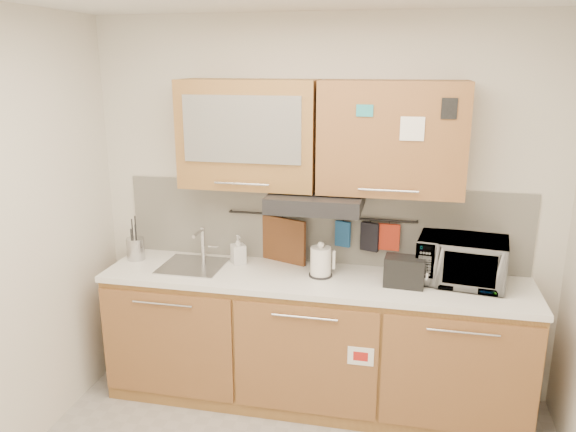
% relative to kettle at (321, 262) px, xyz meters
% --- Properties ---
extents(wall_back, '(3.20, 0.00, 3.20)m').
position_rel_kettle_xyz_m(wall_back, '(-0.04, 0.29, 0.29)').
color(wall_back, silver).
rests_on(wall_back, ground).
extents(base_cabinet, '(2.80, 0.64, 0.88)m').
position_rel_kettle_xyz_m(base_cabinet, '(-0.04, -0.02, -0.61)').
color(base_cabinet, olive).
rests_on(base_cabinet, floor).
extents(countertop, '(2.82, 0.62, 0.04)m').
position_rel_kettle_xyz_m(countertop, '(-0.04, -0.02, -0.11)').
color(countertop, white).
rests_on(countertop, base_cabinet).
extents(backsplash, '(2.80, 0.02, 0.56)m').
position_rel_kettle_xyz_m(backsplash, '(-0.04, 0.27, 0.19)').
color(backsplash, silver).
rests_on(backsplash, countertop).
extents(upper_cabinets, '(1.82, 0.37, 0.70)m').
position_rel_kettle_xyz_m(upper_cabinets, '(-0.05, 0.11, 0.82)').
color(upper_cabinets, olive).
rests_on(upper_cabinets, wall_back).
extents(range_hood, '(0.60, 0.46, 0.10)m').
position_rel_kettle_xyz_m(range_hood, '(-0.04, 0.04, 0.41)').
color(range_hood, black).
rests_on(range_hood, upper_cabinets).
extents(sink, '(0.42, 0.40, 0.26)m').
position_rel_kettle_xyz_m(sink, '(-0.89, -0.01, -0.09)').
color(sink, silver).
rests_on(sink, countertop).
extents(utensil_rail, '(1.30, 0.02, 0.02)m').
position_rel_kettle_xyz_m(utensil_rail, '(-0.04, 0.24, 0.25)').
color(utensil_rail, black).
rests_on(utensil_rail, backsplash).
extents(utensil_crock, '(0.13, 0.13, 0.32)m').
position_rel_kettle_xyz_m(utensil_crock, '(-1.34, 0.04, -0.01)').
color(utensil_crock, '#B5B5BA').
rests_on(utensil_crock, countertop).
extents(kettle, '(0.18, 0.18, 0.24)m').
position_rel_kettle_xyz_m(kettle, '(0.00, 0.00, 0.00)').
color(kettle, white).
rests_on(kettle, countertop).
extents(toaster, '(0.26, 0.17, 0.19)m').
position_rel_kettle_xyz_m(toaster, '(0.54, -0.05, 0.00)').
color(toaster, black).
rests_on(toaster, countertop).
extents(microwave, '(0.58, 0.44, 0.30)m').
position_rel_kettle_xyz_m(microwave, '(0.89, 0.08, 0.05)').
color(microwave, '#999999').
rests_on(microwave, countertop).
extents(soap_bottle, '(0.13, 0.13, 0.20)m').
position_rel_kettle_xyz_m(soap_bottle, '(-0.60, 0.12, 0.01)').
color(soap_bottle, '#999999').
rests_on(soap_bottle, countertop).
extents(cutting_board, '(0.36, 0.16, 0.46)m').
position_rel_kettle_xyz_m(cutting_board, '(-0.31, 0.22, -0.01)').
color(cutting_board, brown).
rests_on(cutting_board, utensil_rail).
extents(oven_mitt, '(0.11, 0.06, 0.18)m').
position_rel_kettle_xyz_m(oven_mitt, '(0.11, 0.22, 0.14)').
color(oven_mitt, '#1D4E87').
rests_on(oven_mitt, utensil_rail).
extents(dark_pouch, '(0.13, 0.07, 0.20)m').
position_rel_kettle_xyz_m(dark_pouch, '(0.30, 0.22, 0.13)').
color(dark_pouch, black).
rests_on(dark_pouch, utensil_rail).
extents(pot_holder, '(0.15, 0.03, 0.18)m').
position_rel_kettle_xyz_m(pot_holder, '(0.42, 0.22, 0.13)').
color(pot_holder, '#B02C17').
rests_on(pot_holder, utensil_rail).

